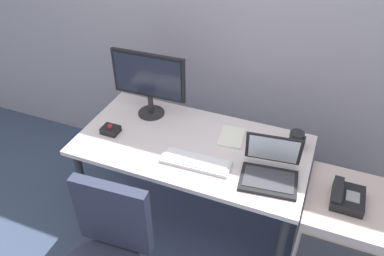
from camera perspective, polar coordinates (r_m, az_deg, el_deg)
ground_plane at (r=2.88m, az=0.00°, el=-14.02°), size 8.00×8.00×0.00m
back_wall at (r=2.63m, az=6.11°, el=18.18°), size 6.00×0.10×2.80m
desk at (r=2.40m, az=0.00°, el=-3.93°), size 1.43×0.73×0.75m
file_cabinet at (r=2.52m, az=20.43°, el=-15.22°), size 0.42×0.53×0.67m
desk_phone at (r=2.25m, az=22.19°, el=-9.59°), size 0.17×0.20×0.09m
monitor_main at (r=2.48m, az=-6.54°, el=7.24°), size 0.50×0.18×0.45m
keyboard at (r=2.20m, az=0.56°, el=-5.07°), size 0.42×0.15×0.03m
laptop at (r=2.14m, az=11.69°, el=-6.03°), size 0.34×0.31×0.23m
trackball_mouse at (r=2.47m, az=-12.14°, el=-0.23°), size 0.11×0.09×0.07m
coffee_mug at (r=2.38m, az=15.45°, el=-1.69°), size 0.10×0.09×0.10m
paper_notepad at (r=2.40m, az=5.99°, el=-1.34°), size 0.17×0.22×0.01m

